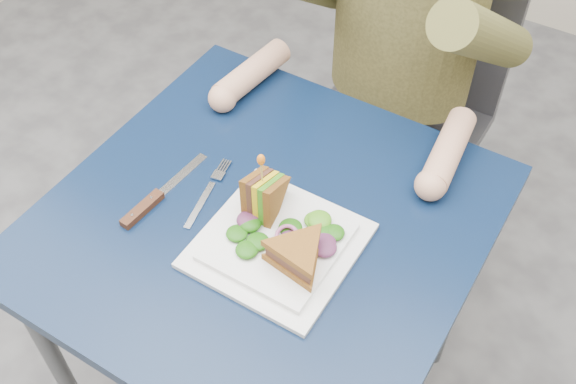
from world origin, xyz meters
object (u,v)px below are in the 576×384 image
Objects in this scene: plate at (278,244)px; sandwich_upright at (263,197)px; knife at (150,202)px; table at (265,243)px; chair at (410,88)px; fork at (207,194)px; sandwich_flat at (298,255)px.

sandwich_upright is (-0.06, 0.04, 0.05)m from plate.
plate is at bearing 8.95° from knife.
knife reaches higher than table.
table is 0.81× the size of chair.
sandwich_flat is at bearing -14.04° from fork.
chair is 5.21× the size of fork.
plate reaches higher than knife.
sandwich_flat is at bearing -81.54° from chair.
knife is (-0.31, -0.01, -0.04)m from sandwich_flat.
sandwich_flat is 1.06× the size of sandwich_upright.
fork is at bearing -174.44° from table.
fork is at bearing 169.45° from plate.
chair is 3.58× the size of plate.
chair is at bearing 80.47° from fork.
table is 0.70m from chair.
knife is at bearing -177.29° from sandwich_flat.
chair reaches higher than sandwich_upright.
knife is at bearing -171.05° from plate.
chair is at bearing 98.46° from sandwich_flat.
chair reaches higher than fork.
fork reaches higher than table.
chair is 0.74m from fork.
sandwich_flat is at bearing -31.49° from table.
chair reaches higher than plate.
fork is (-0.18, 0.03, -0.01)m from plate.
sandwich_upright is (-0.00, -0.69, 0.24)m from chair.
table is 3.38× the size of knife.
sandwich_flat reaches higher than table.
plate is 0.07m from sandwich_flat.
chair is 7.02× the size of sandwich_upright.
sandwich_upright is 0.74× the size of fork.
knife reaches higher than fork.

